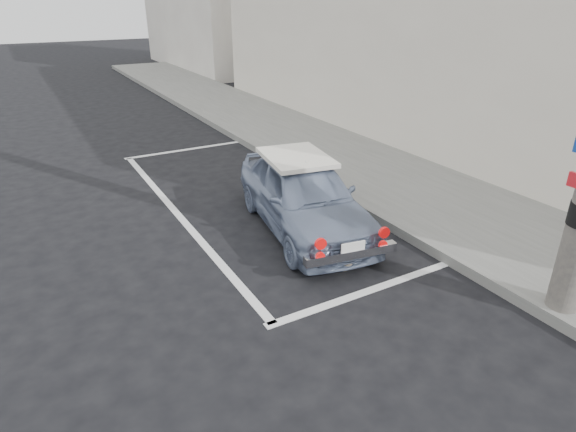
{
  "coord_description": "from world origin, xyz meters",
  "views": [
    {
      "loc": [
        -2.94,
        -4.43,
        3.39
      ],
      "look_at": [
        -0.11,
        0.55,
        0.75
      ],
      "focal_mm": 30.0,
      "sensor_mm": 36.0,
      "label": 1
    }
  ],
  "objects": [
    {
      "name": "sidewalk",
      "position": [
        3.2,
        2.0,
        0.07
      ],
      "size": [
        2.8,
        40.0,
        0.15
      ],
      "primitive_type": "cube",
      "color": "#61615D",
      "rests_on": "ground"
    },
    {
      "name": "ground",
      "position": [
        0.0,
        0.0,
        0.0
      ],
      "size": [
        80.0,
        80.0,
        0.0
      ],
      "primitive_type": "plane",
      "color": "black",
      "rests_on": "ground"
    },
    {
      "name": "retro_coupe",
      "position": [
        0.69,
        1.45,
        0.58
      ],
      "size": [
        1.88,
        3.53,
        1.14
      ],
      "rotation": [
        0.0,
        0.0,
        -0.16
      ],
      "color": "#7584A2",
      "rests_on": "ground"
    },
    {
      "name": "pline_front",
      "position": [
        0.5,
        6.5,
        0.0
      ],
      "size": [
        3.0,
        0.12,
        0.01
      ],
      "primitive_type": "cube",
      "color": "silver",
      "rests_on": "ground"
    },
    {
      "name": "pline_side",
      "position": [
        -0.9,
        3.0,
        0.0
      ],
      "size": [
        0.12,
        7.0,
        0.01
      ],
      "primitive_type": "cube",
      "color": "silver",
      "rests_on": "ground"
    },
    {
      "name": "cat",
      "position": [
        0.47,
        0.09,
        0.13
      ],
      "size": [
        0.28,
        0.52,
        0.28
      ],
      "rotation": [
        0.0,
        0.0,
        -0.12
      ],
      "color": "#6F5F54",
      "rests_on": "ground"
    },
    {
      "name": "pline_rear",
      "position": [
        0.5,
        -0.5,
        0.0
      ],
      "size": [
        3.0,
        0.12,
        0.01
      ],
      "primitive_type": "cube",
      "color": "silver",
      "rests_on": "ground"
    }
  ]
}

